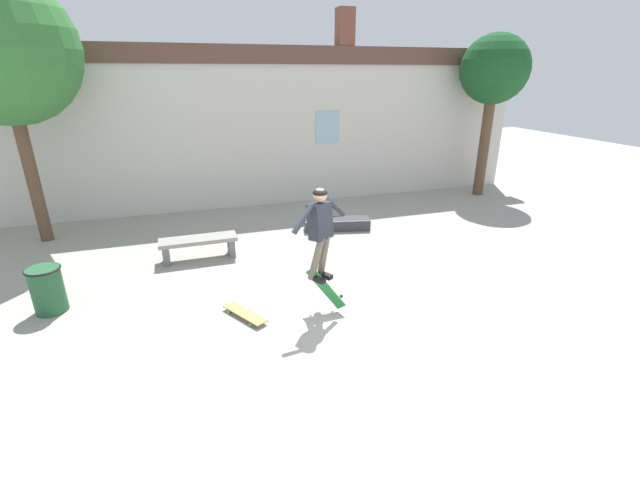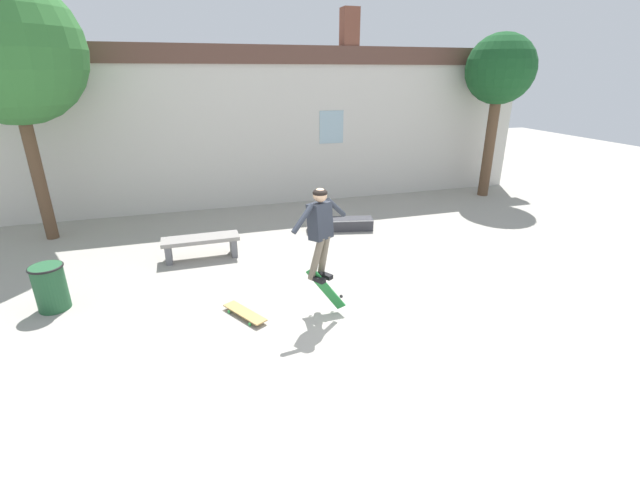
# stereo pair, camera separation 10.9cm
# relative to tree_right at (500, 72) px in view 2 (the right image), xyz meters

# --- Properties ---
(ground_plane) EXTENTS (40.00, 40.00, 0.00)m
(ground_plane) POSITION_rel_tree_right_xyz_m (-6.46, -5.94, -3.57)
(ground_plane) COLOR #A39E93
(building_backdrop) EXTENTS (16.42, 0.52, 5.18)m
(building_backdrop) POSITION_rel_tree_right_xyz_m (-6.45, 1.12, -1.37)
(building_backdrop) COLOR beige
(building_backdrop) RESTS_ON ground_plane
(tree_right) EXTENTS (1.92, 1.92, 4.61)m
(tree_right) POSITION_rel_tree_right_xyz_m (0.00, 0.00, 0.00)
(tree_right) COLOR brown
(tree_right) RESTS_ON ground_plane
(tree_left) EXTENTS (2.92, 2.92, 5.45)m
(tree_left) POSITION_rel_tree_right_xyz_m (-11.84, -0.31, 0.40)
(tree_left) COLOR brown
(tree_left) RESTS_ON ground_plane
(park_bench) EXTENTS (1.53, 0.48, 0.46)m
(park_bench) POSITION_rel_tree_right_xyz_m (-8.58, -2.49, -3.24)
(park_bench) COLOR gray
(park_bench) RESTS_ON ground_plane
(skate_ledge) EXTENTS (1.62, 0.72, 0.29)m
(skate_ledge) POSITION_rel_tree_right_xyz_m (-5.30, -1.70, -3.43)
(skate_ledge) COLOR #38383D
(skate_ledge) RESTS_ON ground_plane
(trash_bin) EXTENTS (0.51, 0.51, 0.76)m
(trash_bin) POSITION_rel_tree_right_xyz_m (-10.95, -3.88, -3.17)
(trash_bin) COLOR #235633
(trash_bin) RESTS_ON ground_plane
(skater) EXTENTS (1.04, 0.67, 1.46)m
(skater) POSITION_rel_tree_right_xyz_m (-6.84, -5.13, -2.15)
(skater) COLOR #282D38
(skateboard_flipping) EXTENTS (0.54, 0.44, 0.72)m
(skateboard_flipping) POSITION_rel_tree_right_xyz_m (-6.77, -5.22, -3.17)
(skateboard_flipping) COLOR #237F38
(skateboard_resting) EXTENTS (0.61, 0.85, 0.08)m
(skateboard_resting) POSITION_rel_tree_right_xyz_m (-8.04, -5.02, -3.50)
(skateboard_resting) COLOR #AD894C
(skateboard_resting) RESTS_ON ground_plane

